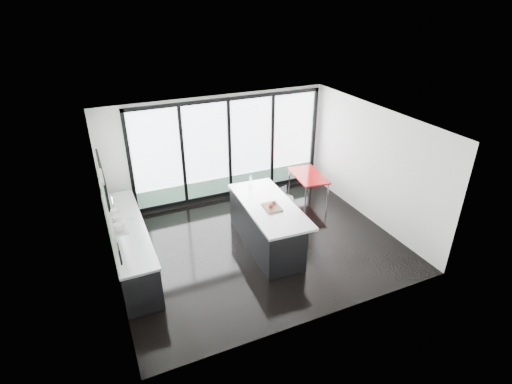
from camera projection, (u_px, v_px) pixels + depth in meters
name	position (u px, v px, depth m)	size (l,w,h in m)	color
floor	(257.00, 244.00, 8.98)	(6.00, 5.00, 0.00)	black
ceiling	(258.00, 124.00, 7.70)	(6.00, 5.00, 0.00)	white
wall_back	(228.00, 152.00, 10.50)	(6.00, 0.09, 2.80)	silver
wall_front	(323.00, 253.00, 6.31)	(6.00, 0.00, 2.80)	silver
wall_left	(106.00, 204.00, 7.40)	(0.26, 5.00, 2.80)	silver
wall_right	(373.00, 165.00, 9.43)	(0.00, 5.00, 2.80)	silver
counter_cabinets	(130.00, 245.00, 8.12)	(0.69, 3.24, 1.36)	black
island	(265.00, 225.00, 8.73)	(1.16, 2.52, 1.31)	black
bar_stool_near	(288.00, 226.00, 8.94)	(0.47, 0.47, 0.74)	silver
bar_stool_far	(285.00, 211.00, 9.60)	(0.45, 0.45, 0.71)	silver
red_table	(308.00, 186.00, 10.81)	(0.73, 1.27, 0.68)	#A4100F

